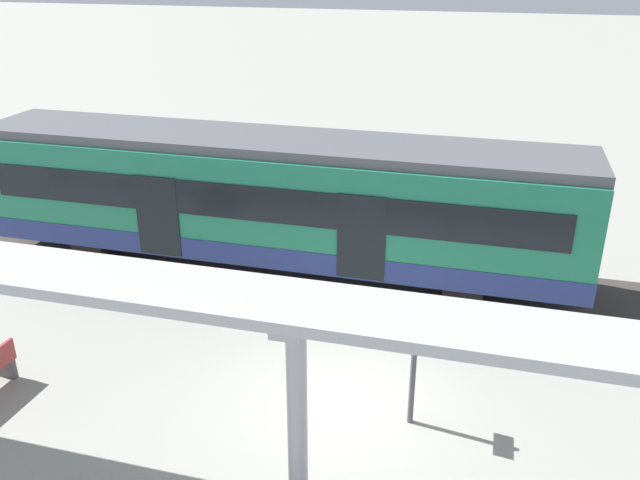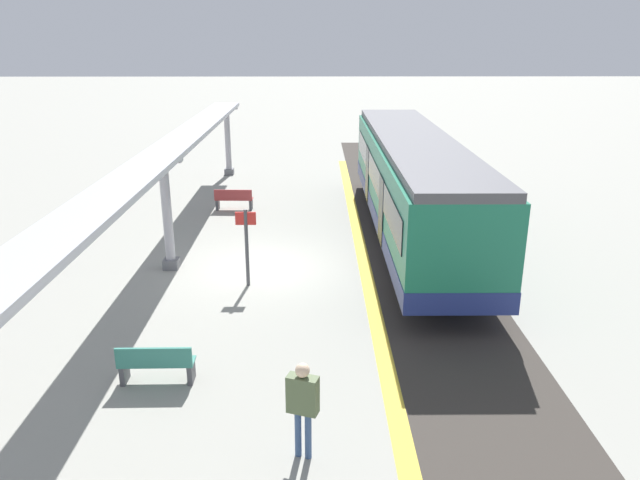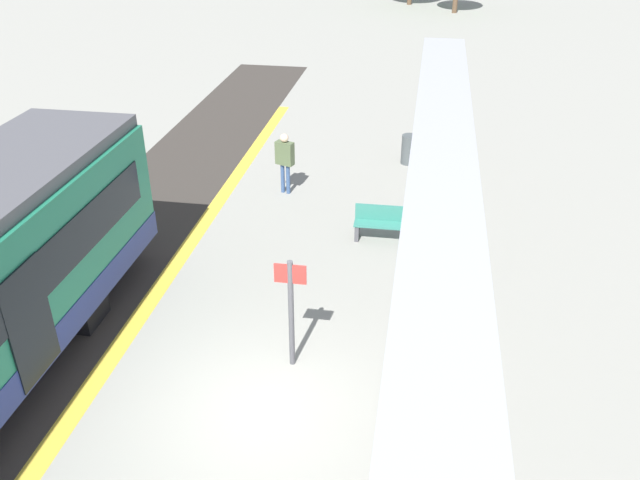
{
  "view_description": "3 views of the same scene",
  "coord_description": "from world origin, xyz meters",
  "views": [
    {
      "loc": [
        9.73,
        2.22,
        7.51
      ],
      "look_at": [
        -2.21,
        -1.02,
        2.12
      ],
      "focal_mm": 37.12,
      "sensor_mm": 36.0,
      "label": 1
    },
    {
      "loc": [
        -1.55,
        16.8,
        6.64
      ],
      "look_at": [
        -1.66,
        3.31,
        2.02
      ],
      "focal_mm": 33.64,
      "sensor_mm": 36.0,
      "label": 2
    },
    {
      "loc": [
        2.4,
        -7.93,
        7.92
      ],
      "look_at": [
        0.51,
        3.4,
        1.47
      ],
      "focal_mm": 36.77,
      "sensor_mm": 36.0,
      "label": 3
    }
  ],
  "objects": [
    {
      "name": "train_near_carriage",
      "position": [
        -4.82,
        -2.92,
        1.84
      ],
      "size": [
        2.65,
        15.02,
        3.48
      ],
      "color": "#1E7656",
      "rests_on": "ground"
    },
    {
      "name": "ground_plane",
      "position": [
        0.0,
        0.0,
        0.0
      ],
      "size": [
        176.0,
        176.0,
        0.0
      ],
      "primitive_type": "plane",
      "color": "gray"
    },
    {
      "name": "trackbed",
      "position": [
        -4.83,
        0.0,
        0.0
      ],
      "size": [
        3.2,
        44.3,
        0.01
      ],
      "primitive_type": "cube",
      "color": "#38332D",
      "rests_on": "ground"
    },
    {
      "name": "canopy_pillar_second",
      "position": [
        2.78,
        0.02,
        1.7
      ],
      "size": [
        1.1,
        0.44,
        3.36
      ],
      "color": "slate",
      "rests_on": "ground"
    },
    {
      "name": "tactile_edge_strip",
      "position": [
        -3.04,
        0.0,
        0.0
      ],
      "size": [
        0.38,
        32.3,
        0.01
      ],
      "primitive_type": "cube",
      "color": "gold",
      "rests_on": "ground"
    },
    {
      "name": "canopy_pillar_nearest",
      "position": [
        2.78,
        -12.8,
        1.7
      ],
      "size": [
        1.1,
        0.44,
        3.36
      ],
      "color": "slate",
      "rests_on": "ground"
    },
    {
      "name": "bench_near_end",
      "position": [
        1.64,
        6.3,
        0.44
      ],
      "size": [
        1.51,
        0.46,
        0.86
      ],
      "color": "#347F70",
      "rests_on": "ground"
    },
    {
      "name": "passenger_waiting_near_edge",
      "position": [
        -1.34,
        8.53,
        1.09
      ],
      "size": [
        0.55,
        0.38,
        1.75
      ],
      "color": "#37517D",
      "rests_on": "ground"
    },
    {
      "name": "bench_mid_platform",
      "position": [
        1.71,
        -6.32,
        0.44
      ],
      "size": [
        1.51,
        0.49,
        0.86
      ],
      "color": "#9F3435",
      "rests_on": "ground"
    },
    {
      "name": "platform_info_sign",
      "position": [
        0.34,
        1.3,
        1.33
      ],
      "size": [
        0.56,
        0.1,
        2.2
      ],
      "color": "#4C4C51",
      "rests_on": "ground"
    },
    {
      "name": "canopy_beam",
      "position": [
        2.78,
        -0.18,
        3.44
      ],
      "size": [
        1.2,
        26.04,
        0.16
      ],
      "primitive_type": "cube",
      "color": "#A8AAB2",
      "rests_on": "canopy_pillar_nearest"
    }
  ]
}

